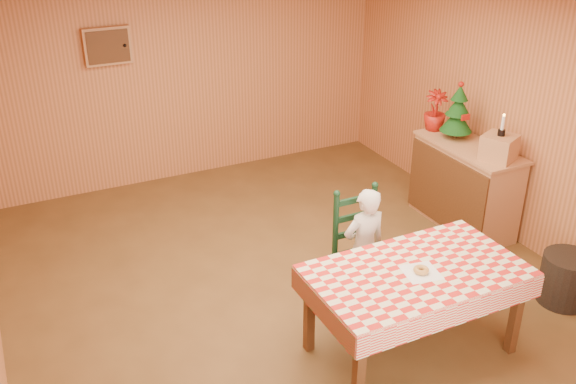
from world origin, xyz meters
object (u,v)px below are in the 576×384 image
object	(u,v)px
shelf_unit	(464,186)
crate	(499,147)
ladder_chair	(360,251)
storage_bin	(566,279)
seated_child	(364,248)
christmas_tree	(458,113)
dining_table	(416,278)

from	to	relation	value
shelf_unit	crate	world-z (taller)	crate
ladder_chair	storage_bin	bearing A→B (deg)	-27.11
seated_child	shelf_unit	xyz separation A→B (m)	(1.74, 0.75, -0.10)
christmas_tree	crate	bearing A→B (deg)	-90.00
dining_table	christmas_tree	size ratio (longest dim) A/B	2.67
shelf_unit	storage_bin	xyz separation A→B (m)	(-0.10, -1.53, -0.24)
dining_table	seated_child	world-z (taller)	seated_child
ladder_chair	seated_child	distance (m)	0.08
crate	storage_bin	size ratio (longest dim) A/B	0.65
storage_bin	dining_table	bearing A→B (deg)	178.15
seated_child	ladder_chair	bearing A→B (deg)	-90.00
seated_child	christmas_tree	world-z (taller)	christmas_tree
storage_bin	ladder_chair	bearing A→B (deg)	152.89
ladder_chair	crate	distance (m)	1.86
christmas_tree	storage_bin	xyz separation A→B (m)	(-0.11, -1.78, -0.98)
ladder_chair	shelf_unit	size ratio (longest dim) A/B	0.87
seated_child	crate	size ratio (longest dim) A/B	3.75
shelf_unit	storage_bin	distance (m)	1.56
shelf_unit	christmas_tree	bearing A→B (deg)	88.02
seated_child	christmas_tree	distance (m)	2.12
seated_child	storage_bin	world-z (taller)	seated_child
storage_bin	christmas_tree	bearing A→B (deg)	86.49
crate	dining_table	bearing A→B (deg)	-148.29
crate	storage_bin	bearing A→B (deg)	-95.51
dining_table	ladder_chair	world-z (taller)	ladder_chair
dining_table	ladder_chair	bearing A→B (deg)	90.00
dining_table	christmas_tree	xyz separation A→B (m)	(1.75, 1.73, 0.52)
dining_table	storage_bin	bearing A→B (deg)	-1.85
dining_table	storage_bin	world-z (taller)	dining_table
dining_table	seated_child	bearing A→B (deg)	90.00
dining_table	crate	distance (m)	2.09
christmas_tree	ladder_chair	bearing A→B (deg)	-151.66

